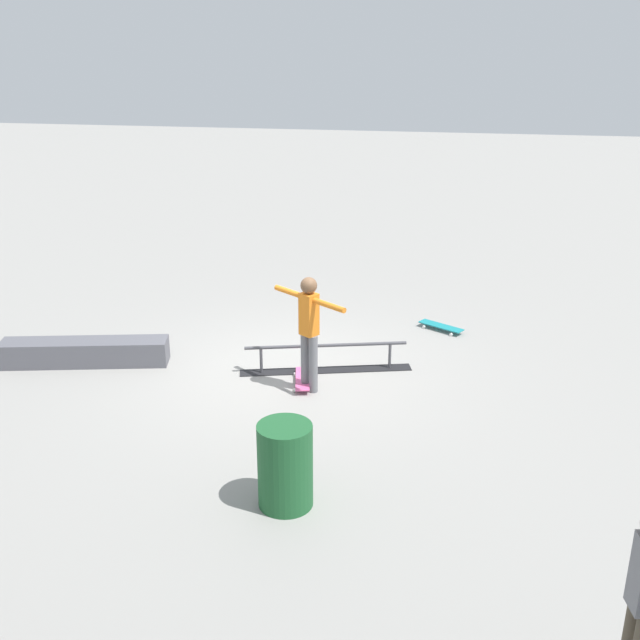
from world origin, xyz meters
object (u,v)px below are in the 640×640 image
grind_rail (326,359)px  skate_ledge (85,352)px  loose_skateboard_teal (441,326)px  skater_main (309,326)px  trash_bin (285,466)px  skateboard_main (303,379)px

grind_rail → skate_ledge: grind_rail is taller
skate_ledge → loose_skateboard_teal: 5.84m
skater_main → trash_bin: skater_main is taller
skate_ledge → skateboard_main: 3.42m
skater_main → skateboard_main: 0.93m
skater_main → loose_skateboard_teal: (-1.77, -2.67, -0.90)m
skate_ledge → trash_bin: bearing=141.2°
loose_skateboard_teal → trash_bin: trash_bin is taller
grind_rail → loose_skateboard_teal: grind_rail is taller
grind_rail → skateboard_main: size_ratio=3.10×
grind_rail → loose_skateboard_teal: (-1.65, -1.98, -0.11)m
grind_rail → skateboard_main: grind_rail is taller
skater_main → skateboard_main: skater_main is taller
skater_main → skateboard_main: bearing=-16.6°
skater_main → loose_skateboard_teal: 3.33m
skateboard_main → trash_bin: 3.03m
grind_rail → loose_skateboard_teal: 2.58m
grind_rail → skate_ledge: 3.70m
skateboard_main → loose_skateboard_teal: 3.14m
skateboard_main → skater_main: bearing=26.4°
skateboard_main → trash_bin: trash_bin is taller
loose_skateboard_teal → skate_ledge: bearing=54.8°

